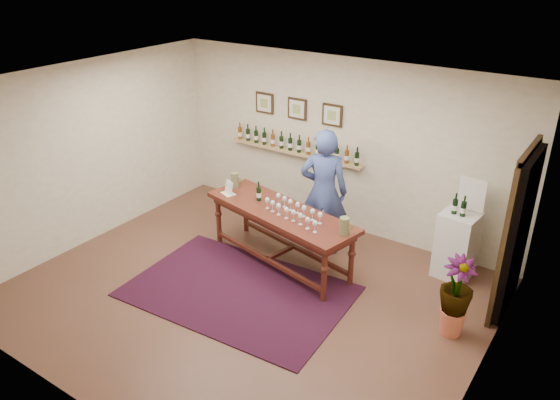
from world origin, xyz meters
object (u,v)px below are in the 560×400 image
Objects in this scene: potted_plant at (456,297)px; person at (324,192)px; display_pedestal at (457,245)px; tasting_table at (280,218)px.

person reaches higher than potted_plant.
display_pedestal is at bearing 169.51° from person.
tasting_table is 2.50m from display_pedestal.
tasting_table is at bearing 175.61° from potted_plant.
potted_plant is at bearing 7.61° from tasting_table.
potted_plant reaches higher than tasting_table.
potted_plant is 0.46× the size of person.
tasting_table is 0.78m from person.
display_pedestal is (2.23, 1.10, -0.25)m from tasting_table.
display_pedestal reaches higher than tasting_table.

